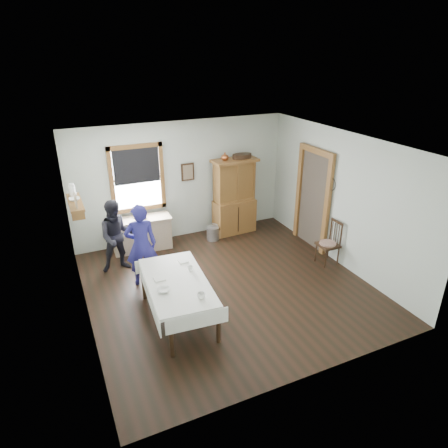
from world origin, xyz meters
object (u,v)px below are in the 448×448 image
(figure_dark, at_px, (118,239))
(work_counter, at_px, (142,234))
(spindle_chair, at_px, (328,243))
(woman_blue, at_px, (141,248))
(wicker_basket, at_px, (220,232))
(dining_table, at_px, (178,300))
(pail, at_px, (213,233))
(china_hutch, at_px, (234,197))

(figure_dark, bearing_deg, work_counter, 50.41)
(spindle_chair, xyz_separation_m, woman_blue, (-3.64, 0.84, 0.27))
(work_counter, height_order, wicker_basket, work_counter)
(dining_table, bearing_deg, figure_dark, 105.10)
(woman_blue, relative_size, figure_dark, 1.09)
(dining_table, relative_size, spindle_chair, 1.96)
(work_counter, distance_m, wicker_basket, 1.85)
(pail, relative_size, wicker_basket, 0.82)
(wicker_basket, relative_size, woman_blue, 0.25)
(wicker_basket, bearing_deg, dining_table, -126.19)
(woman_blue, bearing_deg, dining_table, 106.89)
(work_counter, height_order, woman_blue, woman_blue)
(dining_table, relative_size, woman_blue, 1.24)
(spindle_chair, bearing_deg, dining_table, -170.77)
(spindle_chair, distance_m, woman_blue, 3.75)
(spindle_chair, bearing_deg, pail, 131.40)
(work_counter, height_order, china_hutch, china_hutch)
(dining_table, xyz_separation_m, pail, (1.68, 2.51, -0.21))
(spindle_chair, height_order, pail, spindle_chair)
(china_hutch, distance_m, spindle_chair, 2.49)
(work_counter, bearing_deg, wicker_basket, 0.11)
(wicker_basket, bearing_deg, work_counter, 176.41)
(pail, bearing_deg, woman_blue, -148.70)
(woman_blue, bearing_deg, pail, -142.00)
(wicker_basket, xyz_separation_m, woman_blue, (-2.15, -1.27, 0.63))
(pail, bearing_deg, dining_table, -123.89)
(dining_table, bearing_deg, wicker_basket, 53.81)
(spindle_chair, xyz_separation_m, wicker_basket, (-1.49, 2.11, -0.36))
(wicker_basket, height_order, woman_blue, woman_blue)
(spindle_chair, relative_size, woman_blue, 0.63)
(woman_blue, bearing_deg, figure_dark, -59.48)
(work_counter, bearing_deg, woman_blue, -99.33)
(spindle_chair, relative_size, pail, 3.03)
(spindle_chair, distance_m, figure_dark, 4.25)
(figure_dark, bearing_deg, china_hutch, 16.10)
(china_hutch, bearing_deg, wicker_basket, -169.48)
(pail, height_order, woman_blue, woman_blue)
(work_counter, bearing_deg, pail, -3.92)
(dining_table, bearing_deg, pail, 56.11)
(work_counter, relative_size, woman_blue, 0.87)
(spindle_chair, distance_m, wicker_basket, 2.61)
(work_counter, xyz_separation_m, figure_dark, (-0.63, -0.69, 0.31))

